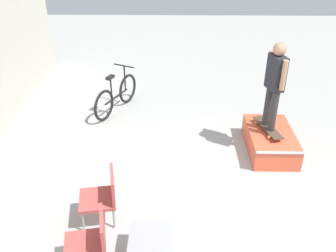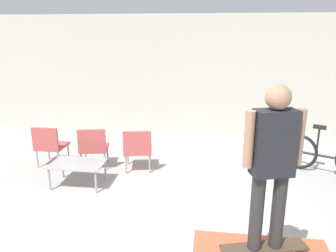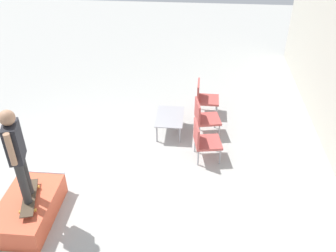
% 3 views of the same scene
% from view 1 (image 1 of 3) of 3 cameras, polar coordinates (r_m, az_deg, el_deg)
% --- Properties ---
extents(ground_plane, '(24.00, 24.00, 0.00)m').
position_cam_1_polar(ground_plane, '(6.29, 12.10, -10.81)').
color(ground_plane, '#A8A8A3').
extents(skate_ramp_box, '(1.43, 0.83, 0.43)m').
position_cam_1_polar(skate_ramp_box, '(7.43, 15.28, -2.22)').
color(skate_ramp_box, '#DB5638').
rests_on(skate_ramp_box, ground_plane).
extents(skateboard_on_ramp, '(0.90, 0.43, 0.07)m').
position_cam_1_polar(skateboard_on_ramp, '(7.29, 14.95, -0.22)').
color(skateboard_on_ramp, '#473828').
rests_on(skateboard_on_ramp, skate_ramp_box).
extents(person_skater, '(0.55, 0.30, 1.63)m').
position_cam_1_polar(person_skater, '(6.87, 16.00, 6.74)').
color(person_skater, '#2D2D2D').
rests_on(person_skater, skateboard_on_ramp).
extents(coffee_table, '(0.90, 0.60, 0.41)m').
position_cam_1_polar(coffee_table, '(4.96, -2.55, -18.01)').
color(coffee_table, '#9E9EA3').
rests_on(coffee_table, ground_plane).
extents(patio_chair_center, '(0.61, 0.61, 0.83)m').
position_cam_1_polar(patio_chair_center, '(5.00, -11.59, -16.74)').
color(patio_chair_center, '#99999E').
rests_on(patio_chair_center, ground_plane).
extents(patio_chair_right, '(0.60, 0.60, 0.83)m').
position_cam_1_polar(patio_chair_right, '(5.61, -9.88, -10.27)').
color(patio_chair_right, '#99999E').
rests_on(patio_chair_right, ground_plane).
extents(bicycle, '(1.55, 0.80, 0.97)m').
position_cam_1_polar(bicycle, '(8.62, -7.87, 4.60)').
color(bicycle, black).
rests_on(bicycle, ground_plane).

